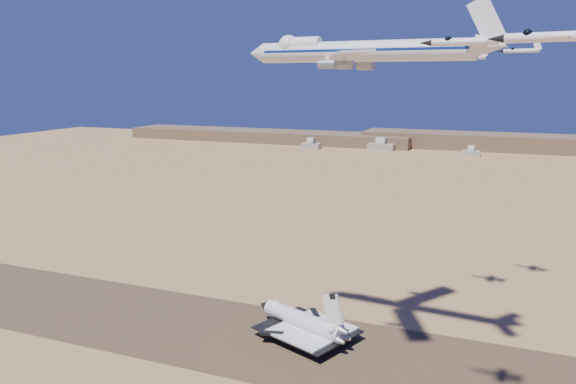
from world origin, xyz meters
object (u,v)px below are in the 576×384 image
at_px(chase_jet_a, 462,42).
at_px(chase_jet_b, 548,37).
at_px(crew_c, 313,344).
at_px(chase_jet_f, 521,51).
at_px(carrier_747, 354,51).
at_px(crew_b, 318,349).
at_px(shuttle, 303,322).
at_px(chase_jet_e, 465,57).
at_px(crew_a, 317,345).

relative_size(chase_jet_a, chase_jet_b, 0.96).
bearing_deg(crew_c, chase_jet_f, -93.90).
bearing_deg(chase_jet_b, carrier_747, 139.42).
distance_m(crew_b, chase_jet_a, 105.60).
height_order(shuttle, carrier_747, carrier_747).
xyz_separation_m(crew_c, chase_jet_f, (53.96, 60.14, 91.45)).
distance_m(crew_c, chase_jet_a, 107.41).
distance_m(chase_jet_e, chase_jet_f, 25.95).
bearing_deg(chase_jet_e, chase_jet_f, 56.41).
bearing_deg(crew_a, carrier_747, -105.20).
relative_size(shuttle, crew_c, 22.36).
relative_size(crew_a, chase_jet_b, 0.10).
height_order(crew_b, chase_jet_a, chase_jet_a).
bearing_deg(chase_jet_b, crew_c, 144.88).
bearing_deg(chase_jet_e, chase_jet_b, -72.35).
height_order(crew_b, chase_jet_b, chase_jet_b).
height_order(chase_jet_a, chase_jet_b, chase_jet_a).
bearing_deg(chase_jet_a, crew_c, 140.04).
height_order(crew_a, chase_jet_a, chase_jet_a).
bearing_deg(chase_jet_a, chase_jet_f, 87.91).
xyz_separation_m(crew_a, crew_b, (1.16, -2.20, 0.00)).
relative_size(crew_b, chase_jet_b, 0.10).
bearing_deg(chase_jet_f, crew_a, -120.08).
bearing_deg(crew_c, crew_b, 172.12).
bearing_deg(chase_jet_a, shuttle, 140.02).
bearing_deg(crew_a, crew_b, -156.58).
distance_m(shuttle, crew_c, 8.80).
height_order(crew_a, crew_b, crew_b).
xyz_separation_m(chase_jet_a, chase_jet_b, (13.68, -21.30, -0.73)).
xyz_separation_m(chase_jet_e, chase_jet_f, (16.75, 19.65, 2.66)).
relative_size(shuttle, chase_jet_a, 2.55).
relative_size(shuttle, carrier_747, 0.54).
height_order(crew_a, chase_jet_f, chase_jet_f).
xyz_separation_m(shuttle, crew_a, (6.79, -5.65, -4.16)).
distance_m(shuttle, crew_b, 11.91).
relative_size(shuttle, chase_jet_b, 2.44).
height_order(shuttle, crew_b, shuttle).
relative_size(chase_jet_e, chase_jet_f, 1.05).
relative_size(carrier_747, chase_jet_b, 4.53).
bearing_deg(carrier_747, chase_jet_e, 63.66).
height_order(shuttle, chase_jet_a, chase_jet_a).
distance_m(shuttle, crew_a, 9.76).
bearing_deg(chase_jet_b, crew_a, 144.38).
xyz_separation_m(shuttle, chase_jet_f, (59.56, 54.72, 87.34)).
bearing_deg(chase_jet_e, carrier_747, -113.95).
bearing_deg(shuttle, crew_b, -22.97).
distance_m(carrier_747, crew_a, 90.09).
distance_m(crew_a, crew_c, 1.22).
xyz_separation_m(crew_c, chase_jet_e, (37.22, 40.49, 88.79)).
bearing_deg(shuttle, carrier_747, -2.22).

